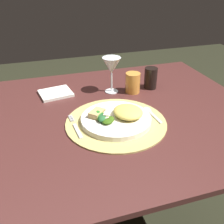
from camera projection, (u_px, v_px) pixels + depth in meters
name	position (u px, v px, depth m)	size (l,w,h in m)	color
dining_table	(106.00, 149.00, 1.11)	(1.24, 0.94, 0.73)	#492421
placemat	(116.00, 122.00, 0.97)	(0.38, 0.38, 0.01)	tan
dinner_plate	(116.00, 119.00, 0.96)	(0.26, 0.26, 0.02)	silver
pasta_serving	(128.00, 112.00, 0.96)	(0.12, 0.11, 0.03)	#E8CB5A
salad_greens	(103.00, 117.00, 0.94)	(0.08, 0.11, 0.03)	#355A13
bread_piece	(97.00, 113.00, 0.96)	(0.06, 0.04, 0.02)	tan
fork	(76.00, 127.00, 0.93)	(0.03, 0.16, 0.00)	silver
spoon	(150.00, 112.00, 1.02)	(0.03, 0.13, 0.01)	silver
napkin	(56.00, 93.00, 1.18)	(0.14, 0.12, 0.01)	white
wine_glass	(112.00, 67.00, 1.14)	(0.08, 0.08, 0.16)	silver
amber_tumbler	(133.00, 83.00, 1.18)	(0.07, 0.07, 0.09)	orange
dark_tumbler	(151.00, 78.00, 1.22)	(0.06, 0.06, 0.10)	black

